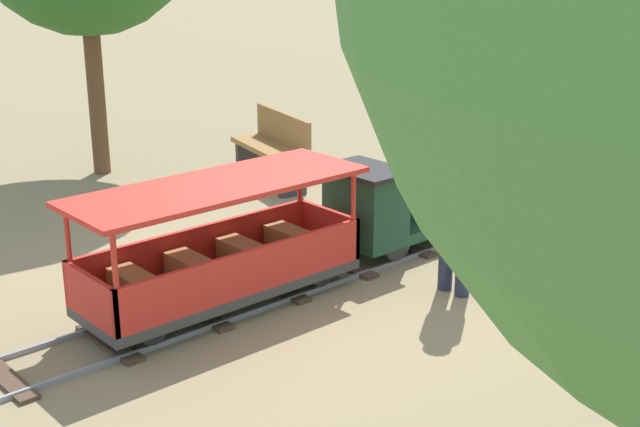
% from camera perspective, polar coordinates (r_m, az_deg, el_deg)
% --- Properties ---
extents(ground_plane, '(60.00, 60.00, 0.00)m').
position_cam_1_polar(ground_plane, '(7.28, -1.54, -4.54)').
color(ground_plane, '#8C7A56').
extents(track, '(0.78, 6.05, 0.04)m').
position_cam_1_polar(track, '(7.36, -0.66, -4.13)').
color(track, gray).
rests_on(track, ground_plane).
extents(locomotive, '(0.74, 1.45, 1.00)m').
position_cam_1_polar(locomotive, '(7.87, 4.99, 0.90)').
color(locomotive, '#1E472D').
rests_on(locomotive, ground_plane).
extents(passenger_car, '(0.84, 2.35, 0.97)m').
position_cam_1_polar(passenger_car, '(6.70, -6.52, -2.84)').
color(passenger_car, '#3F3F3F').
rests_on(passenger_car, ground_plane).
extents(conductor_person, '(0.30, 0.30, 1.62)m').
position_cam_1_polar(conductor_person, '(6.85, 9.15, 2.23)').
color(conductor_person, '#282D47').
rests_on(conductor_person, ground_plane).
extents(park_bench, '(1.36, 0.67, 0.82)m').
position_cam_1_polar(park_bench, '(10.00, -3.10, 4.32)').
color(park_bench, olive).
rests_on(park_bench, ground_plane).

